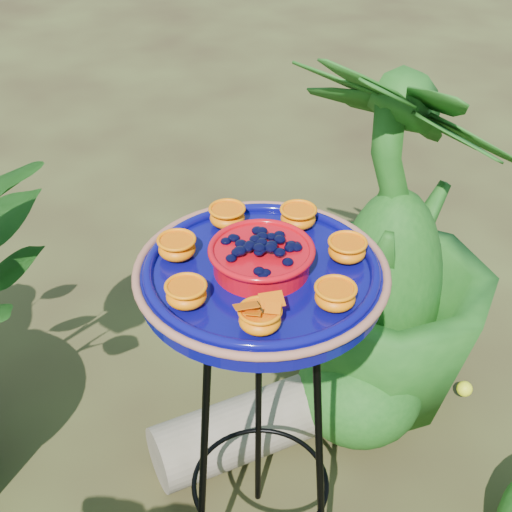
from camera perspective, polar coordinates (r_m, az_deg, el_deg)
name	(u,v)px	position (r m, az deg, el deg)	size (l,w,h in m)	color
tripod_stand	(261,415)	(1.43, 0.37, -12.60)	(0.37, 0.37, 0.81)	black
feeder_dish	(261,270)	(1.19, 0.44, -1.14)	(0.52, 0.52, 0.10)	#09085F
driftwood_log	(250,426)	(1.95, -0.45, -13.46)	(0.17, 0.17, 0.52)	gray
shrub_back_right	(393,244)	(1.87, 10.93, 0.98)	(0.58, 0.58, 1.03)	#184D14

